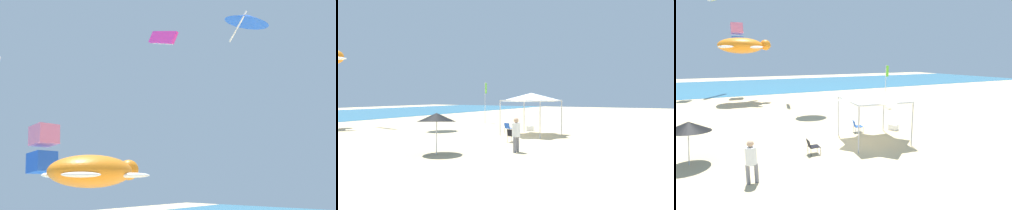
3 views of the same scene
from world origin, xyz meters
The scene contains 8 objects.
ground centered at (0.00, 0.00, -0.05)m, with size 120.00×120.00×0.10m, color #D6BC8C.
canopy_tent centered at (1.80, -0.36, 2.77)m, with size 3.69×3.74×3.10m.
beach_umbrella centered at (-7.71, 0.45, 1.82)m, with size 1.97×1.95×2.16m.
folding_chair_near_cooler centered at (1.76, 1.54, 0.47)m, with size 0.72×0.65×0.82m.
folding_chair_facing_ocean centered at (-2.25, -0.89, 0.47)m, with size 0.63×0.55×0.82m.
cooler_box centered at (4.33, 0.91, 0.20)m, with size 0.61×0.73×0.40m.
banner_flag centered at (8.82, 8.13, 2.58)m, with size 0.36×0.06×4.31m.
person_watching_sky centered at (-5.39, -2.78, 1.04)m, with size 0.47×0.42×1.77m.
Camera 2 is at (-20.31, -10.43, 2.92)m, focal length 35.24 mm.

